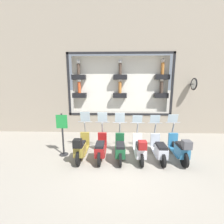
{
  "coord_description": "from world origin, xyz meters",
  "views": [
    {
      "loc": [
        -5.27,
        0.19,
        2.92
      ],
      "look_at": [
        1.65,
        0.41,
        1.6
      ],
      "focal_mm": 24.0,
      "sensor_mm": 36.0,
      "label": 1
    }
  ],
  "objects": [
    {
      "name": "scooter_teal_0",
      "position": [
        0.15,
        -2.21,
        0.49
      ],
      "size": [
        1.81,
        0.61,
        1.64
      ],
      "color": "black",
      "rests_on": "ground_plane"
    },
    {
      "name": "building_facade",
      "position": [
        3.6,
        -0.0,
        4.39
      ],
      "size": [
        1.25,
        36.0,
        8.61
      ],
      "color": "gray",
      "rests_on": "ground_plane"
    },
    {
      "name": "scooter_white_2",
      "position": [
        0.14,
        -0.7,
        0.47
      ],
      "size": [
        1.8,
        0.6,
        1.59
      ],
      "color": "black",
      "rests_on": "ground_plane"
    },
    {
      "name": "shop_sign_post",
      "position": [
        0.45,
        2.38,
        0.95
      ],
      "size": [
        0.36,
        0.45,
        1.75
      ],
      "color": "#232326",
      "rests_on": "ground_plane"
    },
    {
      "name": "scooter_olive_5",
      "position": [
        0.15,
        1.56,
        0.49
      ],
      "size": [
        1.81,
        0.6,
        1.73
      ],
      "color": "black",
      "rests_on": "ground_plane"
    },
    {
      "name": "scooter_red_4",
      "position": [
        0.21,
        0.8,
        0.45
      ],
      "size": [
        1.81,
        0.6,
        1.71
      ],
      "color": "black",
      "rests_on": "ground_plane"
    },
    {
      "name": "scooter_silver_1",
      "position": [
        0.2,
        -1.46,
        0.43
      ],
      "size": [
        1.8,
        0.6,
        1.6
      ],
      "color": "black",
      "rests_on": "ground_plane"
    },
    {
      "name": "scooter_green_3",
      "position": [
        0.21,
        0.05,
        0.44
      ],
      "size": [
        1.8,
        0.61,
        1.69
      ],
      "color": "black",
      "rests_on": "ground_plane"
    },
    {
      "name": "ground_plane",
      "position": [
        0.0,
        0.0,
        0.0
      ],
      "size": [
        120.0,
        120.0,
        0.0
      ],
      "primitive_type": "plane",
      "color": "gray"
    }
  ]
}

